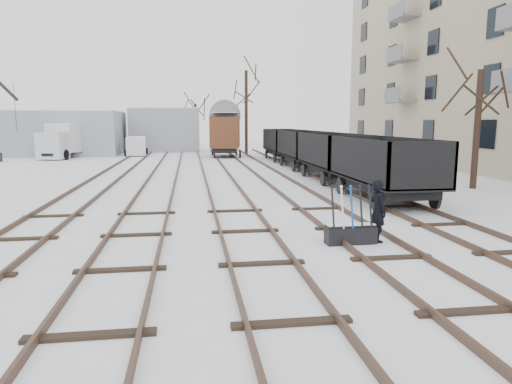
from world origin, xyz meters
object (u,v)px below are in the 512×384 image
Objects in this scene: lorry at (66,140)px; panel_van at (136,146)px; ground_frame at (351,233)px; freight_wagon_a at (383,177)px; box_van_wagon at (226,131)px; worker at (378,211)px.

lorry reaches higher than panel_van.
freight_wagon_a is at bearing 58.26° from ground_frame.
lorry is at bearing -175.42° from box_van_wagon.
box_van_wagon is at bearing 9.92° from lorry.
box_van_wagon is (-0.87, 29.60, 1.96)m from ground_frame.
ground_frame is at bearing -80.70° from box_van_wagon.
lorry is (-17.97, 24.39, 0.56)m from freight_wagon_a.
lorry is at bearing 126.38° from freight_wagon_a.
worker is 6.43m from freight_wagon_a.
box_van_wagon reaches higher than worker.
lorry is (-13.63, 0.72, -0.73)m from box_van_wagon.
ground_frame is 0.25× the size of freight_wagon_a.
panel_van is (-8.90, 32.27, 0.61)m from ground_frame.
freight_wagon_a reaches higher than panel_van.
ground_frame is at bearing -51.49° from lorry.
panel_van reaches higher than ground_frame.
panel_van is (-12.36, 26.34, -0.05)m from freight_wagon_a.
lorry is at bearing 114.10° from ground_frame.
freight_wagon_a is 1.51× the size of panel_van.
panel_van is (-8.02, 2.67, -1.35)m from box_van_wagon.
ground_frame is at bearing -79.54° from panel_van.
lorry reaches higher than worker.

